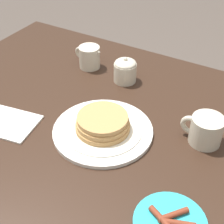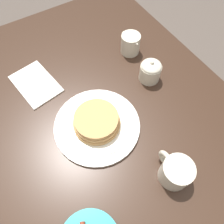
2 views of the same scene
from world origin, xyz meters
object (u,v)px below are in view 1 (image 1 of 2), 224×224
object	(u,v)px
pancake_plate	(103,127)
coffee_mug	(205,130)
side_plate_bacon	(170,222)
sugar_bowl	(125,70)
napkin	(4,122)
creamer_pitcher	(90,57)

from	to	relation	value
pancake_plate	coffee_mug	distance (m)	0.29
pancake_plate	side_plate_bacon	size ratio (longest dim) A/B	1.76
side_plate_bacon	sugar_bowl	size ratio (longest dim) A/B	1.78
napkin	side_plate_bacon	bearing A→B (deg)	172.50
coffee_mug	napkin	xyz separation A→B (m)	(0.54, 0.22, -0.04)
napkin	pancake_plate	bearing A→B (deg)	-158.21
side_plate_bacon	napkin	world-z (taller)	side_plate_bacon
creamer_pitcher	side_plate_bacon	bearing A→B (deg)	137.48
side_plate_bacon	napkin	bearing A→B (deg)	-7.50
pancake_plate	side_plate_bacon	xyz separation A→B (m)	(-0.29, 0.19, -0.01)
creamer_pitcher	napkin	distance (m)	0.41
coffee_mug	sugar_bowl	size ratio (longest dim) A/B	1.30
side_plate_bacon	coffee_mug	xyz separation A→B (m)	(0.02, -0.30, 0.04)
pancake_plate	creamer_pitcher	size ratio (longest dim) A/B	2.53
coffee_mug	sugar_bowl	xyz separation A→B (m)	(0.34, -0.16, 0.00)
side_plate_bacon	sugar_bowl	xyz separation A→B (m)	(0.36, -0.46, 0.04)
pancake_plate	sugar_bowl	distance (m)	0.28
creamer_pitcher	napkin	size ratio (longest dim) A/B	0.53
coffee_mug	napkin	size ratio (longest dim) A/B	0.56
sugar_bowl	napkin	xyz separation A→B (m)	(0.20, 0.38, -0.04)
pancake_plate	creamer_pitcher	distance (m)	0.37
pancake_plate	sugar_bowl	bearing A→B (deg)	-74.51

